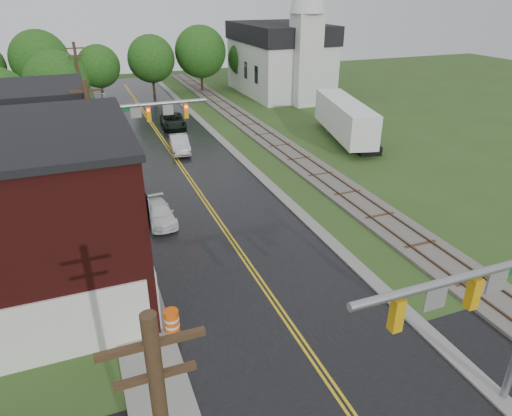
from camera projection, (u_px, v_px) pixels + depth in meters
main_road at (182, 168)px, 38.48m from camera, size 10.00×90.00×0.02m
curb_right at (225, 144)px, 44.45m from camera, size 0.80×70.00×0.12m
sidewalk_left at (112, 202)px, 32.25m from camera, size 2.40×50.00×0.12m
yellow_house at (28, 163)px, 30.13m from camera, size 8.00×7.00×6.40m
darkred_building at (50, 139)px, 38.45m from camera, size 7.00×6.00×4.40m
church at (283, 52)px, 62.42m from camera, size 10.40×18.40×20.00m
railroad at (268, 137)px, 45.91m from camera, size 3.20×80.00×0.30m
traffic_signal_near at (489, 302)px, 13.96m from camera, size 7.34×0.30×7.20m
traffic_signal_far at (139, 122)px, 32.67m from camera, size 7.34×0.43×7.20m
utility_pole_b at (95, 152)px, 27.49m from camera, size 1.80×0.28×9.00m
utility_pole_c at (81, 87)px, 45.95m from camera, size 1.80×0.28×9.00m
tree_left_e at (59, 84)px, 46.83m from camera, size 6.40×6.40×8.16m
suv_dark at (173, 121)px, 49.24m from camera, size 2.88×5.45×1.46m
sedan_silver at (180, 144)px, 41.88m from camera, size 2.09×4.72×1.51m
pickup_white at (160, 213)px, 29.29m from camera, size 1.78×4.13×1.18m
semi_trailer at (345, 118)px, 44.34m from camera, size 5.53×12.58×3.87m
construction_barrel at (172, 322)px, 19.81m from camera, size 0.77×0.77×1.15m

